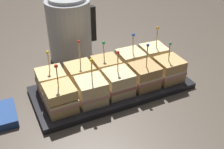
{
  "coord_description": "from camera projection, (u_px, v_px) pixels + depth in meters",
  "views": [
    {
      "loc": [
        -0.33,
        -0.69,
        0.55
      ],
      "look_at": [
        0.0,
        0.0,
        0.06
      ],
      "focal_mm": 45.0,
      "sensor_mm": 36.0,
      "label": 1
    }
  ],
  "objects": [
    {
      "name": "sandwich_front_far_right",
      "position": [
        169.0,
        70.0,
        0.93
      ],
      "size": [
        0.09,
        0.09,
        0.14
      ],
      "color": "tan",
      "rests_on": "serving_platter"
    },
    {
      "name": "sandwich_back_center",
      "position": [
        107.0,
        69.0,
        0.94
      ],
      "size": [
        0.09,
        0.09,
        0.14
      ],
      "color": "tan",
      "rests_on": "serving_platter"
    },
    {
      "name": "sandwich_back_right",
      "position": [
        130.0,
        62.0,
        0.97
      ],
      "size": [
        0.09,
        0.09,
        0.15
      ],
      "color": "beige",
      "rests_on": "serving_platter"
    },
    {
      "name": "ground_plane",
      "position": [
        112.0,
        90.0,
        0.93
      ],
      "size": [
        6.0,
        6.0,
        0.0
      ],
      "primitive_type": "plane",
      "color": "#4C4238"
    },
    {
      "name": "sandwich_back_far_right",
      "position": [
        153.0,
        57.0,
        1.0
      ],
      "size": [
        0.09,
        0.09,
        0.16
      ],
      "color": "beige",
      "rests_on": "serving_platter"
    },
    {
      "name": "sandwich_front_right",
      "position": [
        144.0,
        76.0,
        0.9
      ],
      "size": [
        0.09,
        0.09,
        0.16
      ],
      "color": "tan",
      "rests_on": "serving_platter"
    },
    {
      "name": "sandwich_back_left",
      "position": [
        80.0,
        75.0,
        0.9
      ],
      "size": [
        0.09,
        0.09,
        0.16
      ],
      "color": "tan",
      "rests_on": "serving_platter"
    },
    {
      "name": "sandwich_front_left",
      "position": [
        91.0,
        91.0,
        0.83
      ],
      "size": [
        0.09,
        0.09,
        0.15
      ],
      "color": "beige",
      "rests_on": "serving_platter"
    },
    {
      "name": "sandwich_front_far_left",
      "position": [
        60.0,
        98.0,
        0.8
      ],
      "size": [
        0.09,
        0.09,
        0.15
      ],
      "color": "tan",
      "rests_on": "serving_platter"
    },
    {
      "name": "serving_platter",
      "position": [
        112.0,
        87.0,
        0.93
      ],
      "size": [
        0.51,
        0.22,
        0.02
      ],
      "color": "#232328",
      "rests_on": "ground_plane"
    },
    {
      "name": "sandwich_back_far_left",
      "position": [
        51.0,
        82.0,
        0.87
      ],
      "size": [
        0.09,
        0.09,
        0.14
      ],
      "color": "#DBB77A",
      "rests_on": "serving_platter"
    },
    {
      "name": "kettle_steel",
      "position": [
        70.0,
        29.0,
        1.06
      ],
      "size": [
        0.19,
        0.16,
        0.26
      ],
      "color": "#B7BABF",
      "rests_on": "ground_plane"
    },
    {
      "name": "sandwich_front_center",
      "position": [
        119.0,
        82.0,
        0.87
      ],
      "size": [
        0.09,
        0.09,
        0.15
      ],
      "color": "beige",
      "rests_on": "serving_platter"
    }
  ]
}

